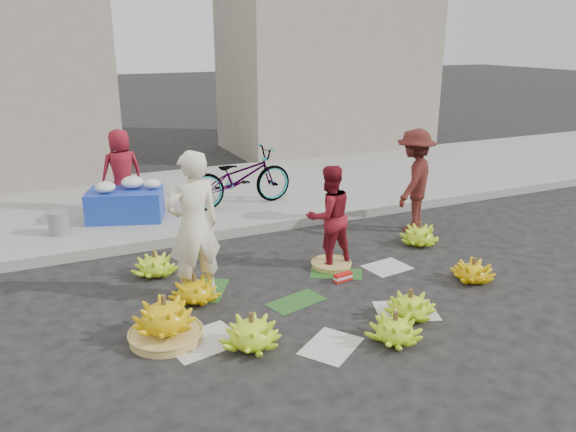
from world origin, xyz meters
name	(u,v)px	position (x,y,z in m)	size (l,w,h in m)	color
ground	(297,293)	(0.00, 0.00, 0.00)	(80.00, 80.00, 0.00)	black
curb	(234,230)	(0.00, 2.20, 0.07)	(40.00, 0.25, 0.15)	gray
sidewalk	(196,196)	(0.00, 4.30, 0.06)	(40.00, 4.00, 0.12)	gray
building_right	(327,50)	(4.50, 7.70, 2.50)	(5.00, 3.00, 5.00)	gray
newspaper_scatter	(329,323)	(0.00, -0.80, 0.00)	(3.20, 1.80, 0.00)	beige
banana_leaves	(282,288)	(-0.10, 0.20, 0.00)	(2.00, 1.00, 0.00)	#1C4D19
banana_bunch_0	(165,321)	(-1.63, -0.41, 0.21)	(0.80, 0.80, 0.48)	#B1914A
banana_bunch_1	(252,332)	(-0.91, -0.90, 0.16)	(0.62, 0.62, 0.37)	#95C91C
banana_bunch_2	(395,329)	(0.41, -1.38, 0.14)	(0.59, 0.59, 0.33)	#95C91C
banana_bunch_3	(410,306)	(0.84, -1.04, 0.14)	(0.60, 0.60, 0.33)	#95C91C
banana_bunch_4	(473,272)	(2.09, -0.61, 0.13)	(0.49, 0.49, 0.31)	#E3BD0B
banana_bunch_5	(420,235)	(2.29, 0.71, 0.15)	(0.65, 0.65, 0.34)	#95C91C
banana_bunch_6	(195,290)	(-1.14, 0.28, 0.15)	(0.66, 0.66, 0.34)	#E3BD0B
banana_bunch_7	(155,265)	(-1.40, 1.20, 0.14)	(0.62, 0.62, 0.33)	#95C91C
basket_spare	(331,264)	(0.75, 0.53, 0.03)	(0.50, 0.50, 0.06)	#B1914A
incense_stack	(343,277)	(0.66, 0.07, 0.06)	(0.25, 0.08, 0.10)	red
vendor_cream	(193,227)	(-1.08, 0.39, 0.86)	(0.63, 0.41, 1.72)	white
vendor_red	(329,216)	(0.75, 0.61, 0.67)	(0.65, 0.50, 1.33)	maroon
man_striped	(414,181)	(2.58, 1.30, 0.78)	(1.01, 0.58, 1.57)	maroon
flower_table	(126,202)	(-1.38, 3.31, 0.39)	(1.28, 1.02, 0.65)	#1933A7
grey_bucket	(59,223)	(-2.40, 3.00, 0.29)	(0.29, 0.29, 0.33)	slate
flower_vendor	(122,171)	(-1.34, 3.77, 0.79)	(0.66, 0.43, 1.35)	maroon
bicycle	(240,177)	(0.49, 3.25, 0.61)	(1.85, 0.65, 0.97)	gray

